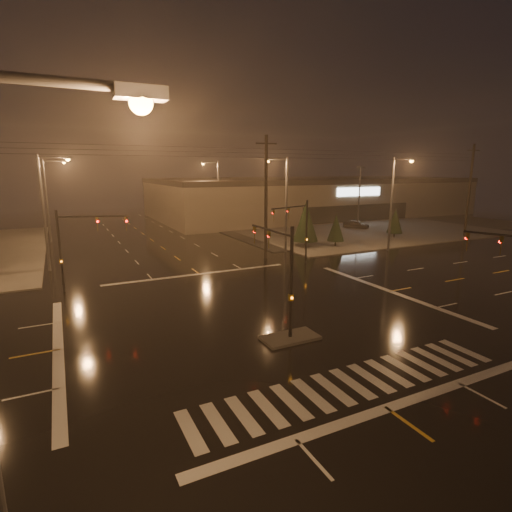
% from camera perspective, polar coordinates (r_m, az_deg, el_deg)
% --- Properties ---
extents(ground, '(140.00, 140.00, 0.00)m').
position_cam_1_polar(ground, '(24.83, 0.06, -8.41)').
color(ground, black).
rests_on(ground, ground).
extents(sidewalk_ne, '(36.00, 36.00, 0.12)m').
position_cam_1_polar(sidewalk_ne, '(65.46, 12.02, 4.30)').
color(sidewalk_ne, '#46443F').
rests_on(sidewalk_ne, ground).
extents(median_island, '(3.00, 1.60, 0.15)m').
position_cam_1_polar(median_island, '(21.55, 4.89, -11.54)').
color(median_island, '#46443F').
rests_on(median_island, ground).
extents(crosswalk, '(15.00, 2.60, 0.01)m').
position_cam_1_polar(crosswalk, '(17.96, 13.56, -17.25)').
color(crosswalk, beige).
rests_on(crosswalk, ground).
extents(stop_bar_near, '(16.00, 0.50, 0.01)m').
position_cam_1_polar(stop_bar_near, '(16.71, 18.21, -19.96)').
color(stop_bar_near, beige).
rests_on(stop_bar_near, ground).
extents(stop_bar_far, '(16.00, 0.50, 0.01)m').
position_cam_1_polar(stop_bar_far, '(34.57, -8.08, -2.56)').
color(stop_bar_far, beige).
rests_on(stop_bar_far, ground).
extents(parking_lot, '(50.00, 24.00, 0.08)m').
position_cam_1_polar(parking_lot, '(67.19, 16.44, 4.25)').
color(parking_lot, black).
rests_on(parking_lot, ground).
extents(retail_building, '(60.20, 28.30, 7.20)m').
position_cam_1_polar(retail_building, '(80.88, 7.89, 8.60)').
color(retail_building, '#6B624C').
rests_on(retail_building, ground).
extents(signal_mast_median, '(0.25, 4.59, 6.00)m').
position_cam_1_polar(signal_mast_median, '(21.13, 3.77, -1.47)').
color(signal_mast_median, black).
rests_on(signal_mast_median, ground).
extents(signal_mast_ne, '(4.84, 1.86, 6.00)m').
position_cam_1_polar(signal_mast_ne, '(37.09, 6.27, 4.46)').
color(signal_mast_ne, black).
rests_on(signal_mast_ne, ground).
extents(signal_mast_nw, '(4.84, 1.86, 6.00)m').
position_cam_1_polar(signal_mast_nw, '(31.35, -24.48, 2.02)').
color(signal_mast_nw, black).
rests_on(signal_mast_nw, ground).
extents(streetlight_0, '(2.77, 0.32, 10.00)m').
position_cam_1_polar(streetlight_0, '(6.56, -32.00, -16.29)').
color(streetlight_0, '#38383A').
rests_on(streetlight_0, ground).
extents(streetlight_1, '(2.77, 0.32, 10.00)m').
position_cam_1_polar(streetlight_1, '(38.93, -27.71, 6.49)').
color(streetlight_1, '#38383A').
rests_on(streetlight_1, ground).
extents(streetlight_2, '(2.77, 0.32, 10.00)m').
position_cam_1_polar(streetlight_2, '(54.90, -27.47, 7.77)').
color(streetlight_2, '#38383A').
rests_on(streetlight_2, ground).
extents(streetlight_3, '(2.77, 0.32, 10.00)m').
position_cam_1_polar(streetlight_3, '(42.74, 3.99, 8.22)').
color(streetlight_3, '#38383A').
rests_on(streetlight_3, ground).
extents(streetlight_4, '(2.77, 0.32, 10.00)m').
position_cam_1_polar(streetlight_4, '(60.82, -5.67, 9.36)').
color(streetlight_4, '#38383A').
rests_on(streetlight_4, ground).
extents(streetlight_6, '(0.32, 2.77, 10.00)m').
position_cam_1_polar(streetlight_6, '(45.59, 19.10, 7.84)').
color(streetlight_6, '#38383A').
rests_on(streetlight_6, ground).
extents(utility_pole_1, '(2.20, 0.32, 12.00)m').
position_cam_1_polar(utility_pole_1, '(39.43, 1.44, 8.40)').
color(utility_pole_1, black).
rests_on(utility_pole_1, ground).
extents(utility_pole_2, '(2.20, 0.32, 12.00)m').
position_cam_1_polar(utility_pole_2, '(59.63, 28.18, 8.26)').
color(utility_pole_2, black).
rests_on(utility_pole_2, ground).
extents(conifer_0, '(2.89, 2.89, 5.21)m').
position_cam_1_polar(conifer_0, '(46.25, 7.11, 4.91)').
color(conifer_0, black).
rests_on(conifer_0, ground).
extents(conifer_1, '(1.96, 1.96, 3.75)m').
position_cam_1_polar(conifer_1, '(46.99, 11.35, 3.98)').
color(conifer_1, black).
rests_on(conifer_1, ground).
extents(conifer_2, '(2.02, 2.02, 3.85)m').
position_cam_1_polar(conifer_2, '(54.99, 19.26, 4.76)').
color(conifer_2, black).
rests_on(conifer_2, ground).
extents(car_parked, '(3.50, 4.11, 1.33)m').
position_cam_1_polar(car_parked, '(62.60, 14.12, 4.41)').
color(car_parked, black).
rests_on(car_parked, ground).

